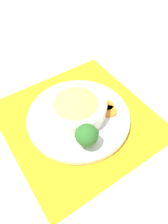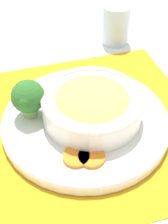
% 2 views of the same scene
% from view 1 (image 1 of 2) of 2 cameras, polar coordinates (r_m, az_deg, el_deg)
% --- Properties ---
extents(ground_plane, '(4.00, 4.00, 0.00)m').
position_cam_1_polar(ground_plane, '(0.67, -1.40, -2.00)').
color(ground_plane, white).
extents(placemat, '(0.45, 0.45, 0.00)m').
position_cam_1_polar(placemat, '(0.67, -1.40, -1.89)').
color(placemat, orange).
rests_on(placemat, ground_plane).
extents(plate, '(0.31, 0.31, 0.02)m').
position_cam_1_polar(plate, '(0.66, -1.42, -1.18)').
color(plate, white).
rests_on(plate, placemat).
extents(bowl, '(0.18, 0.18, 0.06)m').
position_cam_1_polar(bowl, '(0.64, -1.90, 1.60)').
color(bowl, silver).
rests_on(bowl, plate).
extents(broccoli_floret, '(0.06, 0.06, 0.07)m').
position_cam_1_polar(broccoli_floret, '(0.56, 0.75, -6.10)').
color(broccoli_floret, '#84AD5B').
rests_on(broccoli_floret, plate).
extents(carrot_slice_near, '(0.04, 0.04, 0.01)m').
position_cam_1_polar(carrot_slice_near, '(0.66, 6.69, 0.19)').
color(carrot_slice_near, orange).
rests_on(carrot_slice_near, plate).
extents(carrot_slice_middle, '(0.04, 0.04, 0.01)m').
position_cam_1_polar(carrot_slice_middle, '(0.68, 5.96, 1.75)').
color(carrot_slice_middle, orange).
rests_on(carrot_slice_middle, plate).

